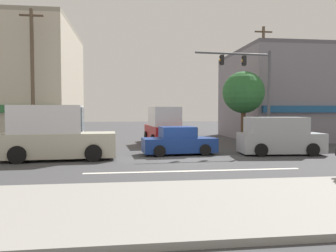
{
  "coord_description": "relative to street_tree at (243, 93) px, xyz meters",
  "views": [
    {
      "loc": [
        -2.8,
        -16.57,
        2.46
      ],
      "look_at": [
        -0.4,
        2.0,
        1.6
      ],
      "focal_mm": 35.0,
      "sensor_mm": 36.0,
      "label": 1
    }
  ],
  "objects": [
    {
      "name": "street_tree",
      "position": [
        0.0,
        0.0,
        0.0
      ],
      "size": [
        2.87,
        2.87,
        5.18
      ],
      "color": "#4C3823",
      "rests_on": "ground"
    },
    {
      "name": "van_approaching_near",
      "position": [
        0.59,
        -4.12,
        -2.71
      ],
      "size": [
        4.73,
        2.31,
        2.11
      ],
      "color": "#999EA3",
      "rests_on": "ground"
    },
    {
      "name": "traffic_light_mast",
      "position": [
        -0.09,
        -2.16,
        0.46
      ],
      "size": [
        4.88,
        0.46,
        6.2
      ],
      "color": "#47474C",
      "rests_on": "ground"
    },
    {
      "name": "utility_pole_far_right",
      "position": [
        2.6,
        2.8,
        0.93
      ],
      "size": [
        1.4,
        0.22,
        8.99
      ],
      "color": "brown",
      "rests_on": "ground"
    },
    {
      "name": "utility_pole_near_left",
      "position": [
        -13.66,
        -0.71,
        0.75
      ],
      "size": [
        1.4,
        0.22,
        8.64
      ],
      "color": "brown",
      "rests_on": "ground"
    },
    {
      "name": "ground_plane",
      "position": [
        -5.23,
        -5.09,
        -3.72
      ],
      "size": [
        120.0,
        120.0,
        0.0
      ],
      "primitive_type": "plane",
      "color": "#3D3D3F"
    },
    {
      "name": "box_truck_crossing_leftbound",
      "position": [
        -5.26,
        2.55,
        -2.46
      ],
      "size": [
        2.57,
        5.74,
        2.75
      ],
      "color": "maroon",
      "rests_on": "ground"
    },
    {
      "name": "sidewalk_curb",
      "position": [
        -5.23,
        -13.59,
        -3.64
      ],
      "size": [
        40.0,
        5.0,
        0.16
      ],
      "primitive_type": "cube",
      "color": "gray",
      "rests_on": "ground"
    },
    {
      "name": "building_right_corner",
      "position": [
        7.01,
        6.45,
        0.16
      ],
      "size": [
        10.82,
        10.75,
        7.75
      ],
      "color": "slate",
      "rests_on": "ground"
    },
    {
      "name": "lane_marking_stripe",
      "position": [
        -5.23,
        -8.59,
        -3.71
      ],
      "size": [
        9.0,
        0.24,
        0.01
      ],
      "primitive_type": "cube",
      "color": "silver",
      "rests_on": "ground"
    },
    {
      "name": "box_truck_crossing_rightbound",
      "position": [
        -11.59,
        -4.65,
        -2.46
      ],
      "size": [
        5.7,
        2.47,
        2.75
      ],
      "color": "#B7B29E",
      "rests_on": "ground"
    },
    {
      "name": "sedan_parked_curbside",
      "position": [
        -5.06,
        -3.45,
        -3.01
      ],
      "size": [
        4.22,
        2.12,
        1.58
      ],
      "color": "navy",
      "rests_on": "ground"
    }
  ]
}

